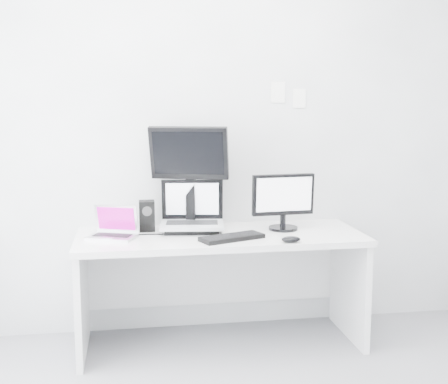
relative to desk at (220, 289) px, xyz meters
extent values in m
plane|color=silver|center=(0.00, 0.35, 0.99)|extent=(3.60, 0.00, 3.60)
cube|color=silver|center=(0.00, 0.00, 0.00)|extent=(1.80, 0.70, 0.73)
cube|color=#B0B0B5|center=(-0.67, -0.02, 0.47)|extent=(0.33, 0.29, 0.21)
cube|color=black|center=(-0.45, 0.16, 0.46)|extent=(0.11, 0.11, 0.20)
cube|color=#AEB1B6|center=(-0.17, 0.09, 0.53)|extent=(0.44, 0.36, 0.34)
cube|color=black|center=(-0.17, 0.19, 0.71)|extent=(0.54, 0.33, 0.69)
cube|color=black|center=(0.42, 0.06, 0.55)|extent=(0.43, 0.23, 0.38)
cube|color=black|center=(0.04, -0.17, 0.38)|extent=(0.42, 0.28, 0.03)
ellipsoid|color=black|center=(0.38, -0.30, 0.38)|extent=(0.12, 0.08, 0.04)
cube|color=white|center=(0.45, 0.34, 1.26)|extent=(0.10, 0.00, 0.14)
cube|color=white|center=(0.60, 0.34, 1.22)|extent=(0.09, 0.00, 0.13)
camera|label=1|loc=(-0.56, -3.63, 1.19)|focal=47.65mm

